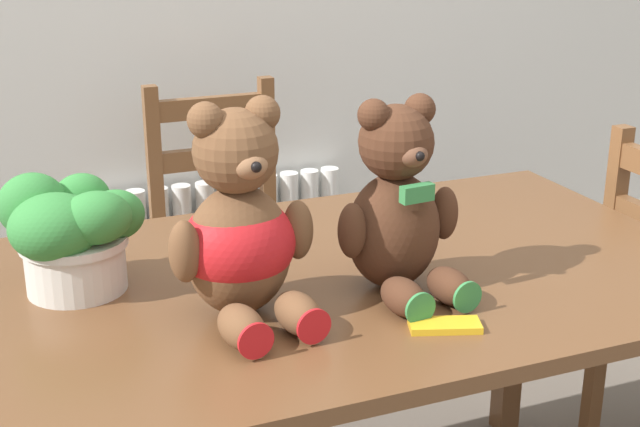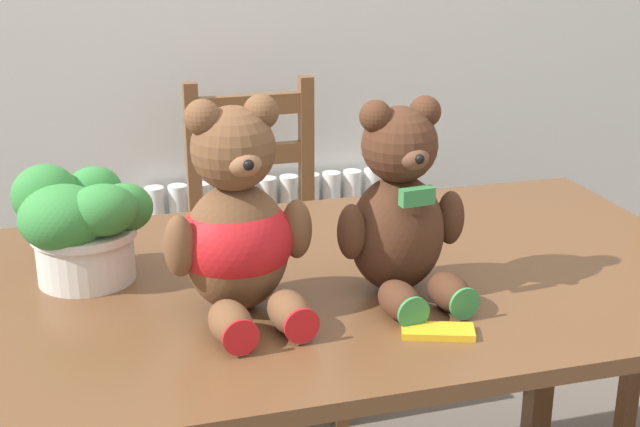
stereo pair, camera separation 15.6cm
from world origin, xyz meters
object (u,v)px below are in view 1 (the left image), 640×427
(teddy_bear_right, at_px, (398,209))
(chocolate_bar, at_px, (445,325))
(potted_plant, at_px, (70,232))
(teddy_bear_left, at_px, (240,232))
(wooden_chair_behind, at_px, (228,258))

(teddy_bear_right, relative_size, chocolate_bar, 2.99)
(potted_plant, bearing_deg, teddy_bear_left, -38.28)
(teddy_bear_left, xyz_separation_m, potted_plant, (-0.26, 0.20, -0.03))
(teddy_bear_right, xyz_separation_m, chocolate_bar, (0.00, -0.18, -0.15))
(potted_plant, xyz_separation_m, chocolate_bar, (0.55, -0.39, -0.11))
(teddy_bear_left, height_order, potted_plant, teddy_bear_left)
(potted_plant, distance_m, chocolate_bar, 0.69)
(wooden_chair_behind, bearing_deg, teddy_bear_left, 75.53)
(teddy_bear_left, bearing_deg, potted_plant, -45.14)
(wooden_chair_behind, distance_m, teddy_bear_right, 1.06)
(wooden_chair_behind, relative_size, chocolate_bar, 7.88)
(teddy_bear_right, distance_m, potted_plant, 0.59)
(potted_plant, height_order, chocolate_bar, potted_plant)
(teddy_bear_left, distance_m, chocolate_bar, 0.38)
(teddy_bear_left, relative_size, chocolate_bar, 3.16)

